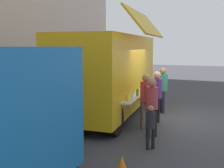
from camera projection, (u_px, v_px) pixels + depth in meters
name	position (u px, v px, depth m)	size (l,w,h in m)	color
ground_plane	(170.00, 119.00, 10.08)	(60.00, 60.00, 0.00)	#38383D
food_truck_main	(110.00, 72.00, 10.59)	(6.41, 3.23, 3.84)	gold
trash_bin	(99.00, 84.00, 15.61)	(0.60, 0.60, 0.98)	#2F5C34
customer_front_ordering	(156.00, 93.00, 9.38)	(0.58, 0.36, 1.78)	black
customer_mid_with_backpack	(146.00, 95.00, 8.77)	(0.53, 0.55, 1.75)	#4F483F
customer_rear_waiting	(152.00, 103.00, 7.90)	(0.35, 0.35, 1.71)	black
customer_extra_browsing	(163.00, 86.00, 10.90)	(0.37, 0.37, 1.79)	#1E2238
child_near_queue	(151.00, 123.00, 7.00)	(0.23, 0.23, 1.14)	black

